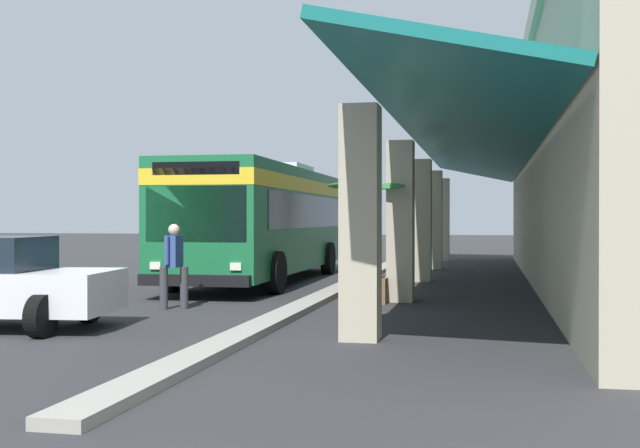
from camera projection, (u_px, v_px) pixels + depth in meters
ground at (538, 279)px, 22.92m from camera, size 120.00×120.00×0.00m
curb_strip at (361, 278)px, 22.50m from camera, size 32.67×0.50×0.12m
transit_bus at (264, 215)px, 22.27m from camera, size 11.25×2.95×3.34m
pedestrian at (174, 261)px, 15.41m from camera, size 0.67×0.50×1.65m
potted_palm at (369, 272)px, 16.59m from camera, size 1.59×1.66×2.58m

